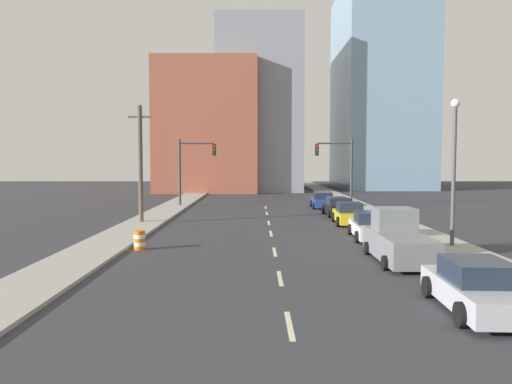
# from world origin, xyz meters

# --- Properties ---
(sidewalk_left) EXTENTS (2.84, 95.80, 0.15)m
(sidewalk_left) POSITION_xyz_m (-8.75, 47.90, 0.07)
(sidewalk_left) COLOR #9E9B93
(sidewalk_left) RESTS_ON ground
(sidewalk_right) EXTENTS (2.84, 95.80, 0.15)m
(sidewalk_right) POSITION_xyz_m (8.75, 47.90, 0.07)
(sidewalk_right) COLOR #9E9B93
(sidewalk_right) RESTS_ON ground
(lane_stripe_at_8m) EXTENTS (0.16, 2.40, 0.01)m
(lane_stripe_at_8m) POSITION_xyz_m (0.00, 8.03, 0.00)
(lane_stripe_at_8m) COLOR beige
(lane_stripe_at_8m) RESTS_ON ground
(lane_stripe_at_13m) EXTENTS (0.16, 2.40, 0.01)m
(lane_stripe_at_13m) POSITION_xyz_m (0.00, 13.39, 0.00)
(lane_stripe_at_13m) COLOR beige
(lane_stripe_at_13m) RESTS_ON ground
(lane_stripe_at_19m) EXTENTS (0.16, 2.40, 0.01)m
(lane_stripe_at_19m) POSITION_xyz_m (0.00, 18.78, 0.00)
(lane_stripe_at_19m) COLOR beige
(lane_stripe_at_19m) RESTS_ON ground
(lane_stripe_at_25m) EXTENTS (0.16, 2.40, 0.01)m
(lane_stripe_at_25m) POSITION_xyz_m (0.00, 24.84, 0.00)
(lane_stripe_at_25m) COLOR beige
(lane_stripe_at_25m) RESTS_ON ground
(lane_stripe_at_30m) EXTENTS (0.16, 2.40, 0.01)m
(lane_stripe_at_30m) POSITION_xyz_m (0.00, 29.93, 0.00)
(lane_stripe_at_30m) COLOR beige
(lane_stripe_at_30m) RESTS_ON ground
(lane_stripe_at_36m) EXTENTS (0.16, 2.40, 0.01)m
(lane_stripe_at_36m) POSITION_xyz_m (0.00, 36.27, 0.00)
(lane_stripe_at_36m) COLOR beige
(lane_stripe_at_36m) RESTS_ON ground
(lane_stripe_at_41m) EXTENTS (0.16, 2.40, 0.01)m
(lane_stripe_at_41m) POSITION_xyz_m (0.00, 41.46, 0.00)
(lane_stripe_at_41m) COLOR beige
(lane_stripe_at_41m) RESTS_ON ground
(building_brick_left) EXTENTS (14.00, 16.00, 18.22)m
(building_brick_left) POSITION_xyz_m (-7.72, 67.96, 9.11)
(building_brick_left) COLOR #9E513D
(building_brick_left) RESTS_ON ground
(building_office_center) EXTENTS (12.00, 20.00, 24.25)m
(building_office_center) POSITION_xyz_m (-0.43, 71.96, 12.12)
(building_office_center) COLOR gray
(building_office_center) RESTS_ON ground
(building_glass_right) EXTENTS (13.00, 20.00, 31.55)m
(building_glass_right) POSITION_xyz_m (19.02, 75.96, 15.78)
(building_glass_right) COLOR #7A9EB7
(building_glass_right) RESTS_ON ground
(traffic_signal_left) EXTENTS (3.62, 0.35, 6.45)m
(traffic_signal_left) POSITION_xyz_m (-7.26, 42.67, 4.11)
(traffic_signal_left) COLOR #38383D
(traffic_signal_left) RESTS_ON ground
(traffic_signal_right) EXTENTS (3.62, 0.35, 6.45)m
(traffic_signal_right) POSITION_xyz_m (7.29, 42.67, 4.11)
(traffic_signal_right) COLOR #38383D
(traffic_signal_right) RESTS_ON ground
(utility_pole_left_mid) EXTENTS (1.60, 0.32, 8.24)m
(utility_pole_left_mid) POSITION_xyz_m (-8.97, 29.69, 4.24)
(utility_pole_left_mid) COLOR brown
(utility_pole_left_mid) RESTS_ON ground
(traffic_barrel) EXTENTS (0.56, 0.56, 0.95)m
(traffic_barrel) POSITION_xyz_m (-6.69, 19.42, 0.47)
(traffic_barrel) COLOR orange
(traffic_barrel) RESTS_ON ground
(street_lamp) EXTENTS (0.44, 0.44, 7.47)m
(street_lamp) POSITION_xyz_m (8.98, 19.78, 4.38)
(street_lamp) COLOR #4C4C51
(street_lamp) RESTS_ON ground
(sedan_silver) EXTENTS (2.31, 4.75, 1.53)m
(sedan_silver) POSITION_xyz_m (5.57, 9.27, 0.70)
(sedan_silver) COLOR #B2B2BC
(sedan_silver) RESTS_ON ground
(pickup_truck_gray) EXTENTS (2.27, 5.43, 2.29)m
(pickup_truck_gray) POSITION_xyz_m (5.34, 16.60, 0.91)
(pickup_truck_gray) COLOR slate
(pickup_truck_gray) RESTS_ON ground
(sedan_white) EXTENTS (2.19, 4.80, 1.52)m
(sedan_white) POSITION_xyz_m (5.52, 22.91, 0.69)
(sedan_white) COLOR silver
(sedan_white) RESTS_ON ground
(sedan_yellow) EXTENTS (2.21, 4.52, 1.51)m
(sedan_yellow) POSITION_xyz_m (5.58, 29.30, 0.69)
(sedan_yellow) COLOR gold
(sedan_yellow) RESTS_ON ground
(sedan_black) EXTENTS (2.14, 4.75, 1.48)m
(sedan_black) POSITION_xyz_m (5.60, 34.60, 0.67)
(sedan_black) COLOR black
(sedan_black) RESTS_ON ground
(sedan_blue) EXTENTS (2.19, 4.32, 1.46)m
(sedan_blue) POSITION_xyz_m (5.33, 41.18, 0.66)
(sedan_blue) COLOR navy
(sedan_blue) RESTS_ON ground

